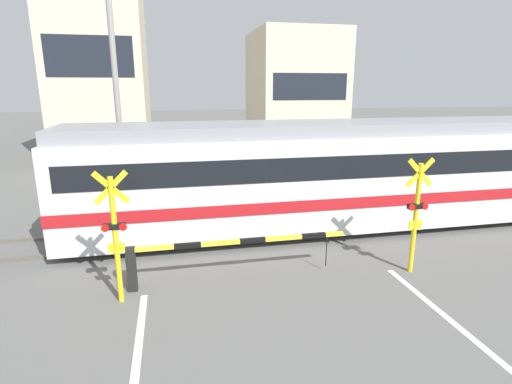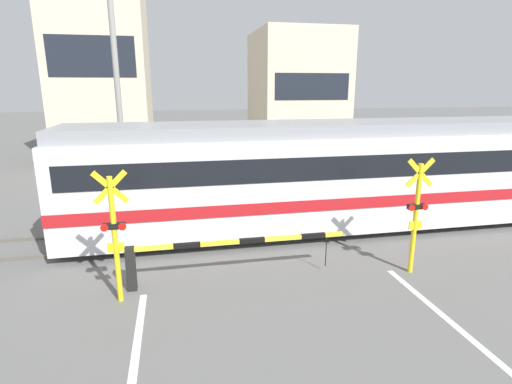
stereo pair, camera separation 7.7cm
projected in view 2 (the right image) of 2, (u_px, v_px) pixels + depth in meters
The scene contains 11 objects.
rail_track_near at pixel (253, 241), 11.49m from camera, with size 50.00×0.10×0.08m.
rail_track_far at pixel (244, 224), 12.85m from camera, with size 50.00×0.10×0.08m.
commuter_train at pixel (333, 173), 12.25m from camera, with size 15.95×2.75×3.32m.
crossing_barrier_near at pixel (200, 252), 8.90m from camera, with size 4.98×0.20×1.00m.
crossing_barrier_far at pixel (279, 186), 14.80m from camera, with size 4.98×0.20×1.00m.
crossing_signal_left at pixel (114, 232), 7.96m from camera, with size 0.68×0.15×2.79m.
crossing_signal_right at pixel (416, 211), 9.26m from camera, with size 0.68×0.15×2.79m.
pedestrian at pixel (249, 166), 17.78m from camera, with size 0.38×0.22×1.63m.
building_left_of_street at pixel (102, 69), 24.54m from camera, with size 5.40×6.52×10.76m.
building_right_of_street at pixel (296, 93), 27.33m from camera, with size 5.58×6.52×7.93m.
utility_pole_streetside at pixel (118, 98), 15.26m from camera, with size 0.22×0.22×7.84m.
Camera 2 is at (-2.08, 0.03, 4.32)m, focal length 28.00 mm.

